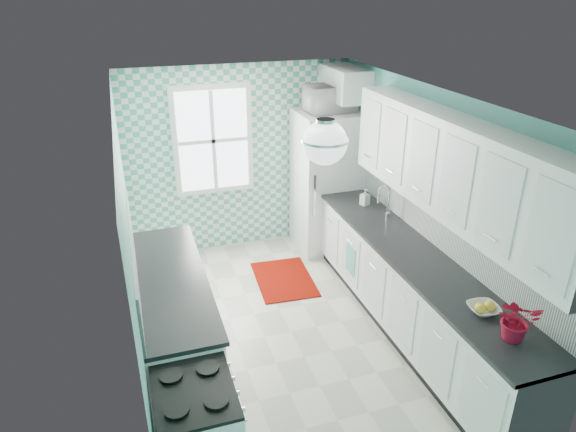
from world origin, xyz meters
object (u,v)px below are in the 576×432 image
object	(u,v)px
potted_plant	(517,320)
microwave	(330,98)
ceiling_light	(325,142)
fridge	(327,181)
fruit_bowl	(484,309)
sink	(376,219)

from	to	relation	value
potted_plant	microwave	size ratio (longest dim) A/B	0.56
ceiling_light	fridge	world-z (taller)	ceiling_light
potted_plant	microwave	world-z (taller)	microwave
fridge	fruit_bowl	world-z (taller)	fridge
sink	fruit_bowl	world-z (taller)	sink
sink	microwave	xyz separation A→B (m)	(-0.09, 1.26, 1.14)
fruit_bowl	microwave	world-z (taller)	microwave
sink	potted_plant	xyz separation A→B (m)	(-0.00, -2.30, 0.18)
fridge	sink	bearing A→B (deg)	-81.98
ceiling_light	potted_plant	world-z (taller)	ceiling_light
ceiling_light	sink	distance (m)	2.26
potted_plant	fridge	bearing A→B (deg)	91.45
ceiling_light	microwave	xyz separation A→B (m)	(1.11, 2.58, -0.25)
fruit_bowl	microwave	bearing A→B (deg)	91.61
ceiling_light	microwave	size ratio (longest dim) A/B	0.58
fridge	sink	xyz separation A→B (m)	(0.09, -1.26, -0.02)
sink	microwave	world-z (taller)	microwave
fridge	microwave	distance (m)	1.12
ceiling_light	microwave	bearing A→B (deg)	66.72
fridge	sink	world-z (taller)	fridge
ceiling_light	fridge	bearing A→B (deg)	66.72
fridge	ceiling_light	bearing A→B (deg)	-109.56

